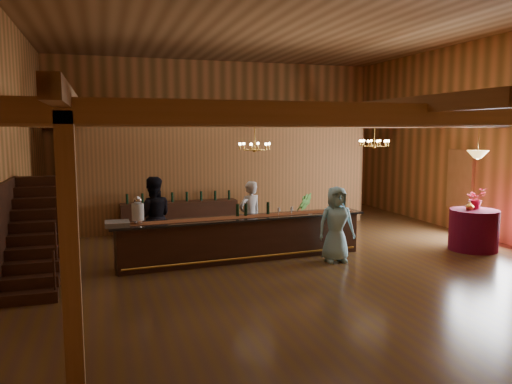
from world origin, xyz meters
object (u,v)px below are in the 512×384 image
object	(u,v)px
round_table	(474,230)
pendant_lamp	(478,154)
chandelier_right	(374,143)
staff_second	(153,217)
floor_plant	(301,212)
backbar_shelf	(180,218)
chandelier_left	(255,146)
bartender	(250,216)
tasting_bar	(243,238)
raffle_drum	(338,204)
guest	(336,224)
beverage_dispenser	(138,211)

from	to	relation	value
round_table	pendant_lamp	bearing A→B (deg)	180.00
chandelier_right	staff_second	xyz separation A→B (m)	(-6.09, -0.44, -1.68)
floor_plant	backbar_shelf	bearing A→B (deg)	165.73
chandelier_left	staff_second	distance (m)	3.04
staff_second	bartender	bearing A→B (deg)	-178.81
tasting_bar	raffle_drum	distance (m)	2.58
raffle_drum	pendant_lamp	size ratio (longest dim) A/B	0.38
chandelier_left	staff_second	bearing A→B (deg)	-176.77
tasting_bar	pendant_lamp	bearing A→B (deg)	-12.02
raffle_drum	guest	size ratio (longest dim) A/B	0.20
raffle_drum	staff_second	distance (m)	4.51
pendant_lamp	guest	distance (m)	4.09
floor_plant	tasting_bar	bearing A→B (deg)	-134.76
chandelier_right	pendant_lamp	distance (m)	2.68
chandelier_left	guest	world-z (taller)	chandelier_left
backbar_shelf	raffle_drum	bearing A→B (deg)	-44.88
raffle_drum	bartender	size ratio (longest dim) A/B	0.19
staff_second	floor_plant	world-z (taller)	staff_second
chandelier_left	floor_plant	size ratio (longest dim) A/B	0.68
raffle_drum	floor_plant	xyz separation A→B (m)	(0.00, 2.37, -0.59)
round_table	chandelier_right	size ratio (longest dim) A/B	1.47
raffle_drum	chandelier_left	distance (m)	2.53
tasting_bar	round_table	bearing A→B (deg)	-12.02
beverage_dispenser	tasting_bar	bearing A→B (deg)	3.16
chandelier_left	round_table	bearing A→B (deg)	-19.06
chandelier_right	staff_second	world-z (taller)	chandelier_right
bartender	raffle_drum	bearing A→B (deg)	139.75
tasting_bar	backbar_shelf	bearing A→B (deg)	101.35
round_table	beverage_dispenser	bearing A→B (deg)	175.44
beverage_dispenser	floor_plant	bearing A→B (deg)	28.55
tasting_bar	bartender	size ratio (longest dim) A/B	3.47
raffle_drum	pendant_lamp	world-z (taller)	pendant_lamp
bartender	floor_plant	bearing A→B (deg)	-163.26
pendant_lamp	chandelier_left	bearing A→B (deg)	160.94
beverage_dispenser	chandelier_right	bearing A→B (deg)	12.52
tasting_bar	chandelier_left	size ratio (longest dim) A/B	7.58
floor_plant	bartender	bearing A→B (deg)	-140.79
pendant_lamp	guest	bearing A→B (deg)	179.74
raffle_drum	guest	bearing A→B (deg)	-118.80
round_table	floor_plant	xyz separation A→B (m)	(-3.29, 3.29, 0.08)
bartender	staff_second	world-z (taller)	staff_second
round_table	staff_second	distance (m)	7.93
guest	chandelier_left	bearing A→B (deg)	134.56
chandelier_right	staff_second	bearing A→B (deg)	-175.86
raffle_drum	round_table	bearing A→B (deg)	-15.64
raffle_drum	floor_plant	bearing A→B (deg)	90.00
backbar_shelf	pendant_lamp	distance (m)	8.15
beverage_dispenser	pendant_lamp	world-z (taller)	pendant_lamp
pendant_lamp	guest	size ratio (longest dim) A/B	0.52
backbar_shelf	chandelier_left	size ratio (longest dim) A/B	4.18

